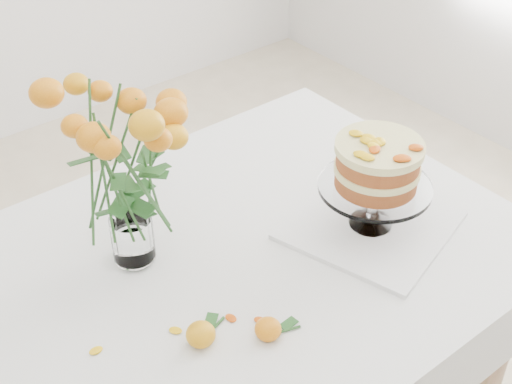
% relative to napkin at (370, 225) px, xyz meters
% --- Properties ---
extents(table, '(1.43, 0.93, 0.76)m').
position_rel_napkin_xyz_m(table, '(-0.39, 0.11, -0.09)').
color(table, tan).
rests_on(table, ground).
extents(napkin, '(0.40, 0.40, 0.01)m').
position_rel_napkin_xyz_m(napkin, '(0.00, 0.00, 0.00)').
color(napkin, white).
rests_on(napkin, table).
extents(cake_stand, '(0.24, 0.24, 0.22)m').
position_rel_napkin_xyz_m(cake_stand, '(-0.00, 0.00, 0.15)').
color(cake_stand, white).
rests_on(cake_stand, napkin).
extents(rose_vase, '(0.36, 0.36, 0.44)m').
position_rel_napkin_xyz_m(rose_vase, '(-0.46, 0.23, 0.25)').
color(rose_vase, white).
rests_on(rose_vase, table).
extents(loose_rose_near, '(0.10, 0.06, 0.05)m').
position_rel_napkin_xyz_m(loose_rose_near, '(-0.49, -0.04, 0.02)').
color(loose_rose_near, orange).
rests_on(loose_rose_near, table).
extents(loose_rose_far, '(0.09, 0.05, 0.04)m').
position_rel_napkin_xyz_m(loose_rose_far, '(-0.38, -0.11, 0.02)').
color(loose_rose_far, '#CD660A').
rests_on(loose_rose_far, table).
extents(stray_petal_a, '(0.03, 0.02, 0.00)m').
position_rel_napkin_xyz_m(stray_petal_a, '(-0.51, 0.01, -0.00)').
color(stray_petal_a, yellow).
rests_on(stray_petal_a, table).
extents(stray_petal_b, '(0.03, 0.02, 0.00)m').
position_rel_napkin_xyz_m(stray_petal_b, '(-0.41, -0.03, -0.00)').
color(stray_petal_b, yellow).
rests_on(stray_petal_b, table).
extents(stray_petal_c, '(0.03, 0.02, 0.00)m').
position_rel_napkin_xyz_m(stray_petal_c, '(-0.37, -0.07, -0.00)').
color(stray_petal_c, yellow).
rests_on(stray_petal_c, table).
extents(stray_petal_d, '(0.03, 0.02, 0.00)m').
position_rel_napkin_xyz_m(stray_petal_d, '(-0.65, 0.06, -0.00)').
color(stray_petal_d, yellow).
rests_on(stray_petal_d, table).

